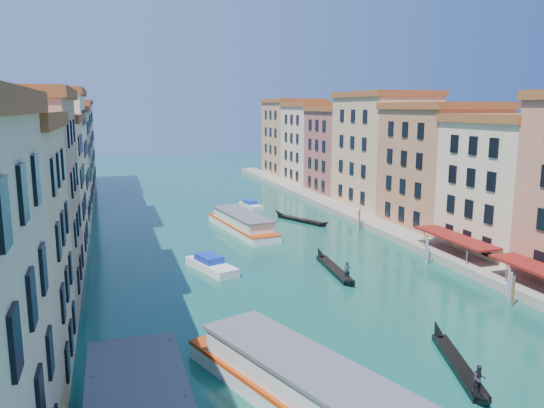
{
  "coord_description": "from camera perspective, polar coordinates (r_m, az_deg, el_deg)",
  "views": [
    {
      "loc": [
        -16.85,
        -13.18,
        18.25
      ],
      "look_at": [
        1.0,
        44.29,
        7.27
      ],
      "focal_mm": 35.0,
      "sensor_mm": 36.0,
      "label": 1
    }
  ],
  "objects": [
    {
      "name": "vaporetto_near",
      "position": [
        34.18,
        3.81,
        -19.19
      ],
      "size": [
        11.73,
        21.49,
        3.14
      ],
      "rotation": [
        0.0,
        0.0,
        0.35
      ],
      "color": "silver",
      "rests_on": "ground"
    },
    {
      "name": "left_bank_palazzos",
      "position": [
        78.86,
        -23.85,
        3.23
      ],
      "size": [
        12.8,
        128.4,
        21.0
      ],
      "color": "beige",
      "rests_on": "ground"
    },
    {
      "name": "mooring_poles_right",
      "position": [
        57.81,
        22.44,
        -7.52
      ],
      "size": [
        1.44,
        54.24,
        3.2
      ],
      "color": "#58311E",
      "rests_on": "ground"
    },
    {
      "name": "gondola_right",
      "position": [
        41.19,
        19.5,
        -15.87
      ],
      "size": [
        4.75,
        11.95,
        2.45
      ],
      "rotation": [
        0.0,
        0.0,
        -0.32
      ],
      "color": "black",
      "rests_on": "ground"
    },
    {
      "name": "right_bank_palazzos",
      "position": [
        91.54,
        13.67,
        4.71
      ],
      "size": [
        12.8,
        128.4,
        21.0
      ],
      "color": "brown",
      "rests_on": "ground"
    },
    {
      "name": "vaporetto_far",
      "position": [
        79.32,
        -3.26,
        -2.05
      ],
      "size": [
        6.72,
        19.08,
        2.78
      ],
      "rotation": [
        0.0,
        0.0,
        0.13
      ],
      "color": "white",
      "rests_on": "ground"
    },
    {
      "name": "motorboat_mid",
      "position": [
        61.06,
        -6.58,
        -6.49
      ],
      "size": [
        4.96,
        8.43,
        1.67
      ],
      "rotation": [
        0.0,
        0.0,
        0.32
      ],
      "color": "white",
      "rests_on": "ground"
    },
    {
      "name": "gondola_fore",
      "position": [
        60.63,
        6.7,
        -6.82
      ],
      "size": [
        2.18,
        13.1,
        2.61
      ],
      "rotation": [
        0.0,
        0.0,
        -0.09
      ],
      "color": "black",
      "rests_on": "ground"
    },
    {
      "name": "quay",
      "position": [
        89.09,
        8.99,
        -1.28
      ],
      "size": [
        4.0,
        140.0,
        1.0
      ],
      "primitive_type": "cube",
      "color": "gray",
      "rests_on": "ground"
    },
    {
      "name": "gondola_far",
      "position": [
        86.29,
        3.0,
        -1.64
      ],
      "size": [
        6.25,
        11.94,
        1.8
      ],
      "rotation": [
        0.0,
        0.0,
        0.44
      ],
      "color": "black",
      "rests_on": "ground"
    },
    {
      "name": "motorboat_far",
      "position": [
        97.8,
        -2.31,
        -0.1
      ],
      "size": [
        3.1,
        6.99,
        1.4
      ],
      "rotation": [
        0.0,
        0.0,
        0.15
      ],
      "color": "silver",
      "rests_on": "ground"
    }
  ]
}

